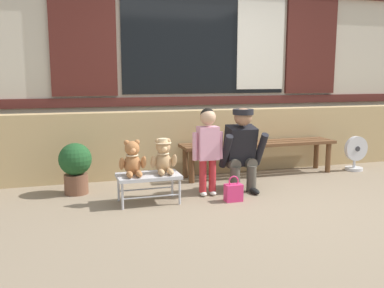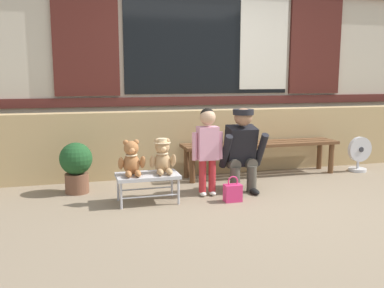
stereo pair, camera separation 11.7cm
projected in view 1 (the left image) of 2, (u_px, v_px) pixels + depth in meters
ground_plane at (263, 200)px, 4.40m from camera, size 60.00×60.00×0.00m
brick_low_wall at (216, 141)px, 5.67m from camera, size 7.32×0.25×0.85m
shop_facade at (204, 36)px, 5.93m from camera, size 7.47×0.26×3.73m
wooden_bench_long at (259, 147)px, 5.47m from camera, size 2.10×0.40×0.44m
small_display_bench at (148, 178)px, 4.27m from camera, size 0.64×0.36×0.30m
teddy_bear_plain at (132, 160)px, 4.19m from camera, size 0.28×0.26×0.36m
teddy_bear_with_hat at (163, 157)px, 4.29m from camera, size 0.28×0.27×0.36m
child_standing at (208, 142)px, 4.49m from camera, size 0.35×0.18×0.96m
adult_crouching at (242, 149)px, 4.70m from camera, size 0.50×0.49×0.95m
handbag_on_ground at (233, 192)px, 4.35m from camera, size 0.18×0.11×0.27m
potted_plant at (75, 165)px, 4.60m from camera, size 0.36×0.36×0.57m
floor_fan at (355, 153)px, 5.76m from camera, size 0.34×0.24×0.48m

